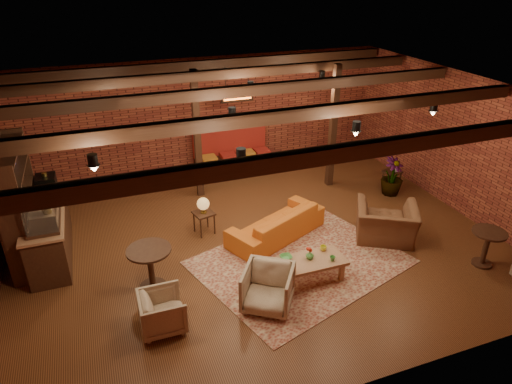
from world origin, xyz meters
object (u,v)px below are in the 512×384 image
object	(u,v)px
round_table_left	(150,262)
armchair_b	(268,286)
side_table_book	(392,172)
sofa	(276,223)
round_table_right	(487,243)
armchair_right	(387,217)
plant_tall	(398,140)
armchair_a	(162,310)
coffee_table	(310,262)
side_table_lamp	(203,207)

from	to	relation	value
round_table_left	armchair_b	distance (m)	2.17
armchair_b	side_table_book	world-z (taller)	armchair_b
sofa	round_table_right	world-z (taller)	round_table_right
armchair_right	round_table_left	bearing A→B (deg)	29.38
plant_tall	armchair_a	bearing A→B (deg)	-156.15
coffee_table	round_table_right	xyz separation A→B (m)	(3.44, -0.75, 0.11)
armchair_a	side_table_book	distance (m)	7.33
side_table_lamp	armchair_right	world-z (taller)	armchair_right
round_table_left	round_table_right	size ratio (longest dim) A/B	1.10
side_table_book	plant_tall	size ratio (longest dim) A/B	0.18
plant_tall	sofa	bearing A→B (deg)	-166.14
armchair_right	side_table_book	size ratio (longest dim) A/B	2.35
side_table_lamp	sofa	bearing A→B (deg)	-26.36
plant_tall	side_table_lamp	bearing A→B (deg)	-177.98
armchair_b	round_table_right	world-z (taller)	armchair_b
armchair_right	side_table_book	bearing A→B (deg)	-97.69
side_table_lamp	plant_tall	bearing A→B (deg)	2.02
armchair_right	side_table_book	world-z (taller)	armchair_right
coffee_table	plant_tall	size ratio (longest dim) A/B	0.44
armchair_b	plant_tall	distance (m)	5.52
coffee_table	armchair_right	distance (m)	2.27
armchair_right	armchair_a	bearing A→B (deg)	42.06
sofa	round_table_left	world-z (taller)	round_table_left
side_table_lamp	side_table_book	bearing A→B (deg)	5.74
round_table_right	plant_tall	distance (m)	3.39
armchair_b	armchair_right	bearing A→B (deg)	53.55
sofa	armchair_right	bearing A→B (deg)	132.45
sofa	plant_tall	world-z (taller)	plant_tall
armchair_a	armchair_right	distance (m)	5.05
side_table_lamp	plant_tall	world-z (taller)	plant_tall
sofa	side_table_book	distance (m)	4.02
sofa	round_table_right	bearing A→B (deg)	120.73
armchair_a	armchair_right	size ratio (longest dim) A/B	0.59
sofa	armchair_b	xyz separation A→B (m)	(-1.00, -2.03, 0.09)
round_table_left	armchair_right	world-z (taller)	armchair_right
armchair_a	round_table_right	world-z (taller)	round_table_right
sofa	plant_tall	xyz separation A→B (m)	(3.57, 0.88, 1.15)
armchair_b	sofa	bearing A→B (deg)	97.69
armchair_a	round_table_right	bearing A→B (deg)	-93.37
sofa	side_table_book	xyz separation A→B (m)	(3.82, 1.23, 0.09)
side_table_lamp	armchair_a	bearing A→B (deg)	-117.48
side_table_lamp	coffee_table	bearing A→B (deg)	-58.40
side_table_book	armchair_b	bearing A→B (deg)	-145.91
armchair_right	plant_tall	xyz separation A→B (m)	(1.41, 1.78, 0.94)
side_table_lamp	round_table_left	world-z (taller)	side_table_lamp
round_table_left	side_table_book	bearing A→B (deg)	17.21
round_table_right	plant_tall	xyz separation A→B (m)	(0.12, 3.25, 0.98)
side_table_lamp	armchair_b	world-z (taller)	side_table_lamp
side_table_lamp	round_table_right	distance (m)	5.76
armchair_a	side_table_book	world-z (taller)	armchair_a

